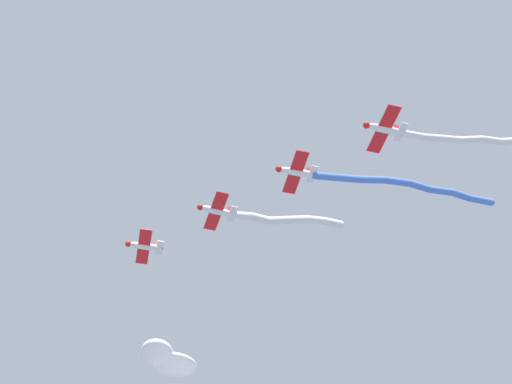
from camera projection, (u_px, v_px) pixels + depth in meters
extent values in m
ellipsoid|color=white|center=(145.00, 246.00, 82.01)|extent=(1.35, 4.43, 0.89)
sphere|color=red|center=(128.00, 244.00, 81.72)|extent=(0.83, 0.83, 0.76)
ellipsoid|color=#1E2D4C|center=(141.00, 244.00, 82.18)|extent=(0.71, 1.15, 0.48)
cube|color=red|center=(144.00, 247.00, 81.90)|extent=(6.46, 2.15, 0.12)
cube|color=white|center=(160.00, 248.00, 82.33)|extent=(2.55, 1.09, 0.10)
cube|color=red|center=(160.00, 245.00, 82.66)|extent=(0.22, 1.00, 1.23)
ellipsoid|color=white|center=(217.00, 211.00, 78.22)|extent=(0.98, 4.37, 0.89)
sphere|color=red|center=(200.00, 207.00, 77.80)|extent=(0.77, 0.77, 0.76)
ellipsoid|color=#1E2D4C|center=(213.00, 208.00, 78.36)|extent=(0.62, 1.10, 0.48)
cube|color=red|center=(216.00, 211.00, 78.10)|extent=(6.36, 1.61, 0.12)
cube|color=white|center=(232.00, 214.00, 78.64)|extent=(2.49, 0.88, 0.10)
cube|color=red|center=(232.00, 211.00, 78.97)|extent=(0.14, 0.99, 1.23)
cylinder|color=white|center=(244.00, 216.00, 78.78)|extent=(1.52, 2.18, 1.33)
cylinder|color=white|center=(260.00, 219.00, 79.20)|extent=(1.36, 2.14, 1.32)
cylinder|color=white|center=(278.00, 220.00, 79.84)|extent=(1.59, 2.69, 1.84)
cylinder|color=white|center=(298.00, 220.00, 80.42)|extent=(1.83, 2.65, 1.64)
cylinder|color=white|center=(317.00, 220.00, 80.81)|extent=(1.49, 2.22, 1.36)
cylinder|color=white|center=(333.00, 223.00, 81.22)|extent=(1.12, 2.05, 1.14)
sphere|color=white|center=(235.00, 215.00, 78.62)|extent=(0.95, 0.95, 0.95)
sphere|color=white|center=(252.00, 216.00, 78.93)|extent=(0.95, 0.95, 0.95)
sphere|color=white|center=(269.00, 221.00, 79.47)|extent=(0.95, 0.95, 0.95)
sphere|color=white|center=(288.00, 220.00, 80.21)|extent=(0.95, 0.95, 0.95)
sphere|color=white|center=(308.00, 219.00, 80.63)|extent=(0.95, 0.95, 0.95)
sphere|color=white|center=(325.00, 221.00, 80.99)|extent=(0.95, 0.95, 0.95)
sphere|color=white|center=(340.00, 225.00, 81.44)|extent=(0.95, 0.95, 0.95)
ellipsoid|color=white|center=(297.00, 172.00, 74.42)|extent=(1.31, 4.42, 0.89)
sphere|color=red|center=(279.00, 169.00, 74.12)|extent=(0.83, 0.83, 0.76)
ellipsoid|color=#1E2D4C|center=(292.00, 169.00, 74.59)|extent=(0.70, 1.14, 0.48)
cube|color=red|center=(295.00, 173.00, 74.32)|extent=(6.45, 2.09, 0.12)
cube|color=white|center=(312.00, 174.00, 74.75)|extent=(2.54, 1.07, 0.10)
cube|color=red|center=(311.00, 171.00, 75.08)|extent=(0.21, 1.00, 1.23)
cylinder|color=#4C75DB|center=(326.00, 176.00, 74.80)|extent=(1.33, 2.51, 0.87)
cylinder|color=#4C75DB|center=(349.00, 178.00, 75.13)|extent=(1.56, 3.05, 1.34)
cylinder|color=#4C75DB|center=(373.00, 180.00, 75.69)|extent=(1.64, 3.01, 1.63)
cylinder|color=#4C75DB|center=(397.00, 182.00, 76.22)|extent=(1.34, 3.03, 1.04)
cylinder|color=#4C75DB|center=(420.00, 186.00, 76.87)|extent=(1.41, 2.90, 1.33)
cylinder|color=#4C75DB|center=(441.00, 191.00, 77.52)|extent=(1.36, 2.87, 1.13)
cylinder|color=#4C75DB|center=(460.00, 195.00, 78.16)|extent=(1.45, 2.52, 1.33)
cylinder|color=#4C75DB|center=(480.00, 200.00, 78.84)|extent=(1.07, 3.02, 0.91)
sphere|color=#4C75DB|center=(315.00, 176.00, 74.71)|extent=(0.85, 0.85, 0.85)
sphere|color=#4C75DB|center=(336.00, 177.00, 74.89)|extent=(0.85, 0.85, 0.85)
sphere|color=#4C75DB|center=(361.00, 179.00, 75.38)|extent=(0.85, 0.85, 0.85)
sphere|color=#4C75DB|center=(385.00, 180.00, 76.01)|extent=(0.85, 0.85, 0.85)
sphere|color=#4C75DB|center=(409.00, 183.00, 76.44)|extent=(0.85, 0.85, 0.85)
sphere|color=#4C75DB|center=(430.00, 189.00, 77.30)|extent=(0.85, 0.85, 0.85)
sphere|color=#4C75DB|center=(452.00, 192.00, 77.75)|extent=(0.85, 0.85, 0.85)
sphere|color=#4C75DB|center=(468.00, 198.00, 78.57)|extent=(0.85, 0.85, 0.85)
sphere|color=#4C75DB|center=(491.00, 202.00, 79.10)|extent=(0.85, 0.85, 0.85)
ellipsoid|color=white|center=(385.00, 129.00, 70.63)|extent=(1.17, 4.40, 0.89)
sphere|color=red|center=(366.00, 125.00, 70.28)|extent=(0.80, 0.80, 0.76)
ellipsoid|color=#1E2D4C|center=(380.00, 126.00, 70.78)|extent=(0.66, 1.12, 0.48)
cube|color=red|center=(384.00, 129.00, 70.52)|extent=(6.42, 1.88, 0.12)
cube|color=white|center=(401.00, 132.00, 71.00)|extent=(2.52, 0.99, 0.10)
cube|color=red|center=(399.00, 129.00, 71.33)|extent=(0.18, 1.00, 1.23)
cylinder|color=white|center=(414.00, 135.00, 71.34)|extent=(0.82, 2.54, 1.13)
cylinder|color=white|center=(432.00, 138.00, 72.15)|extent=(0.90, 2.37, 1.41)
cylinder|color=white|center=(451.00, 139.00, 73.11)|extent=(0.81, 2.82, 1.49)
cylinder|color=white|center=(471.00, 139.00, 73.99)|extent=(1.59, 2.89, 1.70)
cylinder|color=white|center=(492.00, 140.00, 74.66)|extent=(1.19, 2.53, 1.34)
cylinder|color=white|center=(510.00, 141.00, 75.24)|extent=(1.57, 2.41, 1.58)
sphere|color=white|center=(404.00, 133.00, 70.97)|extent=(0.78, 0.78, 0.78)
sphere|color=white|center=(424.00, 137.00, 71.72)|extent=(0.78, 0.78, 0.78)
sphere|color=white|center=(441.00, 138.00, 72.57)|extent=(0.78, 0.78, 0.78)
sphere|color=white|center=(460.00, 140.00, 73.65)|extent=(0.78, 0.78, 0.78)
sphere|color=white|center=(482.00, 139.00, 74.34)|extent=(0.78, 0.78, 0.78)
sphere|color=white|center=(501.00, 142.00, 74.98)|extent=(0.78, 0.78, 0.78)
ellipsoid|color=white|center=(174.00, 365.00, 120.60)|extent=(7.76, 9.40, 2.47)
ellipsoid|color=white|center=(157.00, 354.00, 118.98)|extent=(9.53, 7.92, 3.02)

